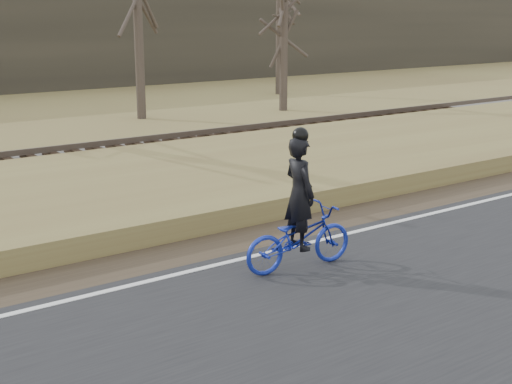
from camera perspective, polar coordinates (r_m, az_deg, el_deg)
ground at (r=11.35m, az=-6.24°, el=-7.26°), size 120.00×120.00×0.00m
road at (r=9.41m, az=1.45°, el=-11.67°), size 120.00×6.00×0.06m
edge_line at (r=11.49m, az=-6.75°, el=-6.65°), size 120.00×0.12×0.01m
shoulder at (r=12.34m, az=-9.01°, el=-5.46°), size 120.00×1.60×0.04m
embankment at (r=14.91m, az=-14.26°, el=-1.46°), size 120.00×5.00×0.44m
ballast at (r=18.41m, az=-18.66°, el=1.19°), size 120.00×3.00×0.45m
railroad at (r=18.35m, az=-18.73°, el=2.12°), size 120.00×2.40×0.29m
cyclist at (r=11.54m, az=3.46°, el=-2.64°), size 2.02×0.87×2.33m
bare_tree_center at (r=28.63m, az=-9.48°, el=14.79°), size 0.36×0.36×9.02m
bare_tree_right at (r=30.74m, az=2.25°, el=12.69°), size 0.36×0.36×6.64m
bare_tree_far_right at (r=37.02m, az=1.89°, el=14.28°), size 0.36×0.36×8.34m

